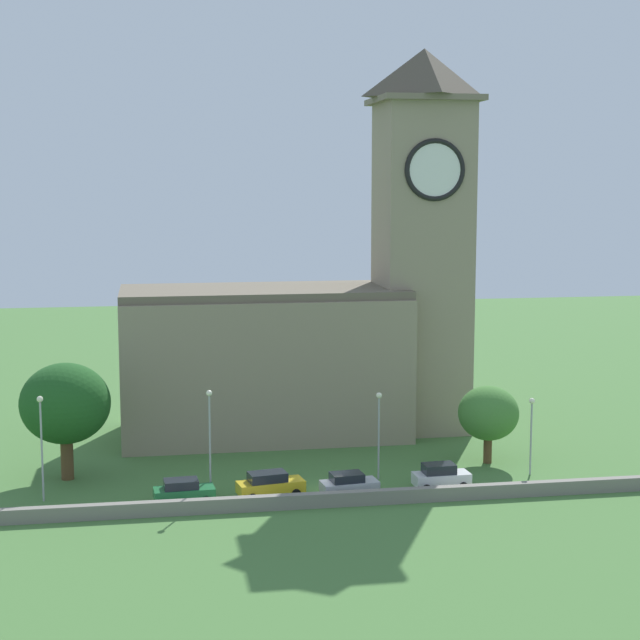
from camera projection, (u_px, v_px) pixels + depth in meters
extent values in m
plane|color=#477538|center=(298.00, 441.00, 87.57)|extent=(200.00, 200.00, 0.00)
cube|color=gray|center=(264.00, 366.00, 89.14)|extent=(24.65, 11.67, 12.35)
cube|color=#675C4A|center=(263.00, 292.00, 88.26)|extent=(24.65, 10.74, 0.70)
cube|color=gray|center=(422.00, 269.00, 90.32)|extent=(7.59, 7.59, 29.01)
cube|color=#736753|center=(424.00, 100.00, 88.32)|extent=(8.80, 8.80, 0.50)
pyramid|color=brown|center=(424.00, 73.00, 88.00)|extent=(7.97, 7.97, 4.16)
cylinder|color=white|center=(435.00, 170.00, 85.38)|extent=(4.84, 0.13, 4.84)
torus|color=black|center=(435.00, 170.00, 85.38)|extent=(5.28, 0.45, 5.28)
cylinder|color=white|center=(465.00, 170.00, 89.77)|extent=(0.13, 4.84, 4.84)
torus|color=black|center=(465.00, 170.00, 89.77)|extent=(0.45, 5.28, 5.28)
cube|color=gray|center=(336.00, 499.00, 69.92)|extent=(56.71, 0.70, 1.00)
cube|color=#1E6B38|center=(184.00, 493.00, 70.68)|extent=(4.32, 2.06, 0.76)
cube|color=#1E232B|center=(181.00, 484.00, 70.54)|extent=(2.46, 1.72, 0.60)
cylinder|color=black|center=(203.00, 493.00, 71.92)|extent=(0.63, 0.36, 0.61)
cylinder|color=black|center=(206.00, 501.00, 70.21)|extent=(0.63, 0.36, 0.61)
cylinder|color=black|center=(163.00, 496.00, 71.25)|extent=(0.63, 0.36, 0.61)
cylinder|color=black|center=(165.00, 504.00, 69.55)|extent=(0.63, 0.36, 0.61)
cube|color=gold|center=(271.00, 487.00, 71.99)|extent=(4.97, 2.57, 0.82)
cube|color=#1E232B|center=(267.00, 477.00, 71.81)|extent=(2.88, 2.00, 0.65)
cylinder|color=black|center=(288.00, 486.00, 73.41)|extent=(0.71, 0.43, 0.66)
cylinder|color=black|center=(296.00, 493.00, 71.74)|extent=(0.71, 0.43, 0.66)
cylinder|color=black|center=(246.00, 491.00, 72.35)|extent=(0.71, 0.43, 0.66)
cylinder|color=black|center=(252.00, 498.00, 70.68)|extent=(0.71, 0.43, 0.66)
cube|color=silver|center=(349.00, 486.00, 72.28)|extent=(4.23, 2.23, 0.76)
cube|color=#1E232B|center=(347.00, 477.00, 72.13)|extent=(2.43, 1.81, 0.60)
cylinder|color=black|center=(364.00, 486.00, 73.56)|extent=(0.64, 0.39, 0.61)
cylinder|color=black|center=(372.00, 493.00, 71.86)|extent=(0.64, 0.39, 0.61)
cylinder|color=black|center=(327.00, 489.00, 72.80)|extent=(0.64, 0.39, 0.61)
cylinder|color=black|center=(335.00, 497.00, 71.11)|extent=(0.64, 0.39, 0.61)
cube|color=silver|center=(441.00, 479.00, 73.74)|extent=(4.16, 1.87, 0.87)
cube|color=#1E232B|center=(439.00, 468.00, 73.59)|extent=(2.35, 1.59, 0.69)
cylinder|color=black|center=(456.00, 480.00, 74.91)|extent=(0.71, 0.34, 0.70)
cylinder|color=black|center=(463.00, 487.00, 73.25)|extent=(0.71, 0.34, 0.70)
cylinder|color=black|center=(419.00, 482.00, 74.34)|extent=(0.71, 0.34, 0.70)
cylinder|color=black|center=(427.00, 489.00, 72.68)|extent=(0.71, 0.34, 0.70)
cylinder|color=#9EA0A5|center=(42.00, 452.00, 70.63)|extent=(0.14, 0.14, 7.08)
sphere|color=#F4EFCC|center=(40.00, 399.00, 70.12)|extent=(0.44, 0.44, 0.44)
cylinder|color=#9EA0A5|center=(210.00, 445.00, 72.33)|extent=(0.14, 0.14, 7.14)
sphere|color=#F4EFCC|center=(209.00, 393.00, 71.82)|extent=(0.44, 0.44, 0.44)
cylinder|color=#9EA0A5|center=(379.00, 439.00, 75.92)|extent=(0.14, 0.14, 6.22)
sphere|color=#F4EFCC|center=(379.00, 395.00, 75.47)|extent=(0.44, 0.44, 0.44)
cylinder|color=#9EA0A5|center=(531.00, 439.00, 77.18)|extent=(0.14, 0.14, 5.53)
sphere|color=#F4EFCC|center=(532.00, 401.00, 76.78)|extent=(0.44, 0.44, 0.44)
cylinder|color=brown|center=(488.00, 449.00, 80.63)|extent=(0.67, 0.67, 2.25)
ellipsoid|color=#427A33|center=(488.00, 413.00, 80.23)|extent=(4.81, 4.81, 4.33)
cylinder|color=brown|center=(67.00, 458.00, 76.13)|extent=(0.94, 0.94, 3.31)
ellipsoid|color=#1E511E|center=(65.00, 403.00, 75.56)|extent=(6.72, 6.72, 6.05)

